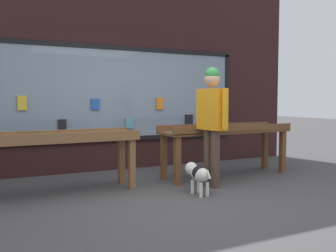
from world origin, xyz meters
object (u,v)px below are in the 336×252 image
at_px(display_table_left, 52,145).
at_px(person_browsing, 212,116).
at_px(display_table_right, 226,135).
at_px(small_dog, 198,173).

bearing_deg(display_table_left, person_browsing, -14.73).
height_order(display_table_left, person_browsing, person_browsing).
relative_size(display_table_right, person_browsing, 1.33).
bearing_deg(person_browsing, display_table_left, 69.93).
bearing_deg(small_dog, display_table_right, -51.26).
xyz_separation_m(display_table_left, person_browsing, (2.21, -0.58, 0.37)).
distance_m(display_table_left, person_browsing, 2.31).
bearing_deg(small_dog, person_browsing, -53.99).
bearing_deg(person_browsing, small_dog, 121.20).
relative_size(display_table_right, small_dog, 4.06).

